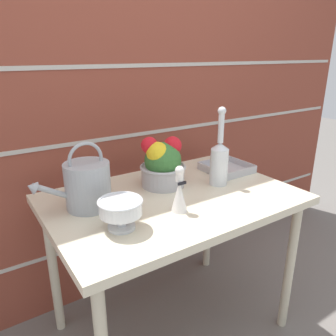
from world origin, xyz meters
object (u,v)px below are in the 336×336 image
(flower_planter, at_px, (162,164))
(crystal_pedestal_bowl, at_px, (121,209))
(glass_decanter, at_px, (219,160))
(figurine_vase, at_px, (179,193))
(wire_tray, at_px, (226,169))
(watering_can, at_px, (87,185))

(flower_planter, bearing_deg, crystal_pedestal_bowl, -142.62)
(glass_decanter, bearing_deg, figurine_vase, -158.04)
(figurine_vase, relative_size, wire_tray, 0.84)
(watering_can, distance_m, glass_decanter, 0.62)
(flower_planter, bearing_deg, glass_decanter, -29.73)
(flower_planter, relative_size, glass_decanter, 0.64)
(wire_tray, bearing_deg, figurine_vase, -153.03)
(figurine_vase, height_order, wire_tray, figurine_vase)
(crystal_pedestal_bowl, bearing_deg, watering_can, 99.23)
(crystal_pedestal_bowl, relative_size, figurine_vase, 0.85)
(crystal_pedestal_bowl, xyz_separation_m, figurine_vase, (0.25, -0.00, 0.00))
(watering_can, bearing_deg, wire_tray, 1.08)
(figurine_vase, bearing_deg, wire_tray, 26.97)
(crystal_pedestal_bowl, height_order, wire_tray, crystal_pedestal_bowl)
(watering_can, relative_size, figurine_vase, 1.71)
(glass_decanter, bearing_deg, flower_planter, 150.27)
(crystal_pedestal_bowl, relative_size, glass_decanter, 0.44)
(glass_decanter, bearing_deg, wire_tray, 35.69)
(flower_planter, height_order, figurine_vase, flower_planter)
(flower_planter, xyz_separation_m, glass_decanter, (0.23, -0.13, 0.01))
(crystal_pedestal_bowl, distance_m, figurine_vase, 0.25)
(flower_planter, xyz_separation_m, figurine_vase, (-0.09, -0.26, -0.03))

